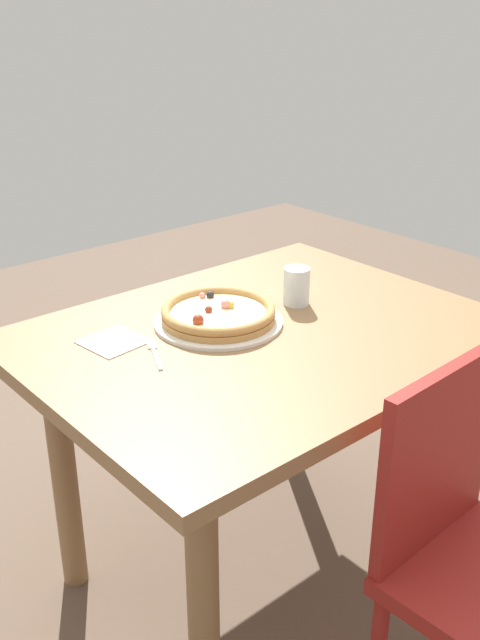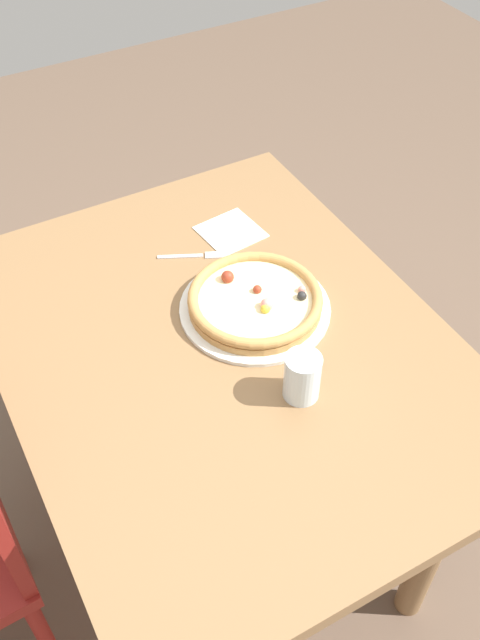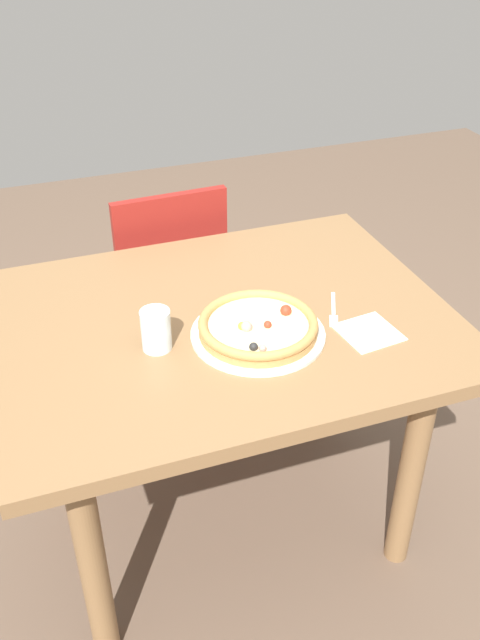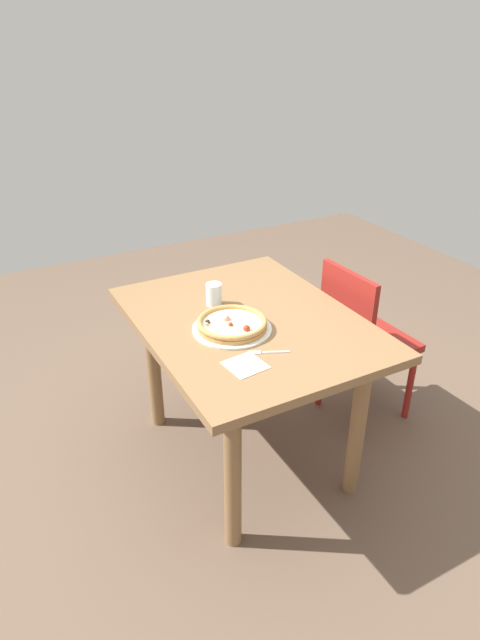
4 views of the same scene
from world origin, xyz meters
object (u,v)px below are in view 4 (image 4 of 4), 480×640
at_px(dining_table, 247,341).
at_px(chair_near, 361,338).
at_px(plate, 232,329).
at_px(drinking_glass, 214,294).
at_px(fork, 265,352).
at_px(pizza, 232,324).
at_px(napkin, 245,365).

relative_size(dining_table, chair_near, 1.33).
distance_m(plate, drinking_glass, 0.26).
bearing_deg(fork, dining_table, -79.88).
bearing_deg(chair_near, dining_table, -92.55).
height_order(plate, pizza, pizza).
height_order(drinking_glass, napkin, drinking_glass).
bearing_deg(plate, pizza, 110.33).
distance_m(dining_table, napkin, 0.40).
relative_size(plate, drinking_glass, 3.21).
bearing_deg(napkin, plate, -17.05).
relative_size(fork, napkin, 1.11).
height_order(fork, napkin, fork).
bearing_deg(chair_near, plate, -88.32).
bearing_deg(napkin, pizza, -17.00).
relative_size(plate, napkin, 2.42).
distance_m(dining_table, plate, 0.17).
bearing_deg(pizza, plate, -69.67).
bearing_deg(dining_table, plate, 118.01).
bearing_deg(plate, napkin, 162.95).
xyz_separation_m(fork, drinking_glass, (0.48, -0.01, 0.05)).
relative_size(drinking_glass, napkin, 0.75).
bearing_deg(fork, drinking_glass, -65.34).
relative_size(chair_near, drinking_glass, 8.44).
height_order(plate, fork, plate).
bearing_deg(dining_table, napkin, 149.76).
height_order(dining_table, pizza, pizza).
distance_m(chair_near, fork, 0.85).
distance_m(dining_table, drinking_glass, 0.27).
distance_m(dining_table, chair_near, 0.69).
relative_size(dining_table, drinking_glass, 11.25).
distance_m(plate, fork, 0.23).
bearing_deg(plate, chair_near, -86.00).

